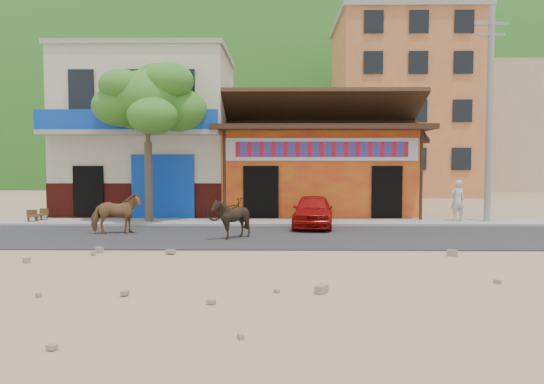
# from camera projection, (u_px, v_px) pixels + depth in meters

# --- Properties ---
(ground) EXTENTS (120.00, 120.00, 0.00)m
(ground) POSITION_uv_depth(u_px,v_px,m) (267.00, 251.00, 14.19)
(ground) COLOR #9E825B
(ground) RESTS_ON ground
(road) EXTENTS (60.00, 5.00, 0.04)m
(road) POSITION_uv_depth(u_px,v_px,m) (269.00, 237.00, 16.68)
(road) COLOR #28282B
(road) RESTS_ON ground
(sidewalk) EXTENTS (60.00, 2.00, 0.12)m
(sidewalk) POSITION_uv_depth(u_px,v_px,m) (271.00, 222.00, 20.17)
(sidewalk) COLOR gray
(sidewalk) RESTS_ON ground
(dance_club) EXTENTS (8.00, 6.00, 3.60)m
(dance_club) POSITION_uv_depth(u_px,v_px,m) (316.00, 174.00, 24.03)
(dance_club) COLOR orange
(dance_club) RESTS_ON ground
(cafe_building) EXTENTS (7.00, 6.00, 7.00)m
(cafe_building) POSITION_uv_depth(u_px,v_px,m) (151.00, 136.00, 24.03)
(cafe_building) COLOR beige
(cafe_building) RESTS_ON ground
(apartment_front) EXTENTS (9.00, 9.00, 12.00)m
(apartment_front) POSITION_uv_depth(u_px,v_px,m) (401.00, 110.00, 37.66)
(apartment_front) COLOR #CC723F
(apartment_front) RESTS_ON ground
(apartment_rear) EXTENTS (8.00, 8.00, 10.00)m
(apartment_rear) POSITION_uv_depth(u_px,v_px,m) (494.00, 129.00, 43.59)
(apartment_rear) COLOR tan
(apartment_rear) RESTS_ON ground
(hillside) EXTENTS (100.00, 40.00, 24.00)m
(hillside) POSITION_uv_depth(u_px,v_px,m) (277.00, 99.00, 83.33)
(hillside) COLOR #194C14
(hillside) RESTS_ON ground
(tree) EXTENTS (3.00, 3.00, 6.00)m
(tree) POSITION_uv_depth(u_px,v_px,m) (148.00, 142.00, 19.85)
(tree) COLOR #2D721E
(tree) RESTS_ON sidewalk
(utility_pole) EXTENTS (0.24, 0.24, 8.00)m
(utility_pole) POSITION_uv_depth(u_px,v_px,m) (489.00, 115.00, 19.82)
(utility_pole) COLOR gray
(utility_pole) RESTS_ON sidewalk
(cow_tan) EXTENTS (1.70, 1.13, 1.32)m
(cow_tan) POSITION_uv_depth(u_px,v_px,m) (116.00, 214.00, 17.14)
(cow_tan) COLOR olive
(cow_tan) RESTS_ON road
(cow_dark) EXTENTS (1.15, 1.03, 1.25)m
(cow_dark) POSITION_uv_depth(u_px,v_px,m) (231.00, 218.00, 16.09)
(cow_dark) COLOR black
(cow_dark) RESTS_ON road
(red_car) EXTENTS (1.71, 3.53, 1.16)m
(red_car) POSITION_uv_depth(u_px,v_px,m) (313.00, 211.00, 18.92)
(red_car) COLOR #A60C0B
(red_car) RESTS_ON road
(scooter) EXTENTS (1.81, 1.03, 0.90)m
(scooter) POSITION_uv_depth(u_px,v_px,m) (228.00, 210.00, 19.90)
(scooter) COLOR black
(scooter) RESTS_ON sidewalk
(pedestrian) EXTENTS (0.63, 0.48, 1.55)m
(pedestrian) POSITION_uv_depth(u_px,v_px,m) (457.00, 200.00, 20.16)
(pedestrian) COLOR silver
(pedestrian) RESTS_ON sidewalk
(cafe_chair_left) EXTENTS (0.47, 0.47, 0.82)m
(cafe_chair_left) POSITION_uv_depth(u_px,v_px,m) (41.00, 209.00, 20.47)
(cafe_chair_left) COLOR #4B2F19
(cafe_chair_left) RESTS_ON sidewalk
(cafe_chair_right) EXTENTS (0.51, 0.51, 0.80)m
(cafe_chair_right) POSITION_uv_depth(u_px,v_px,m) (32.00, 211.00, 19.99)
(cafe_chair_right) COLOR #462817
(cafe_chair_right) RESTS_ON sidewalk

